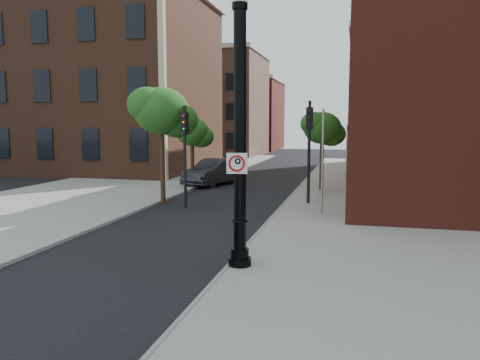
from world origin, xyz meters
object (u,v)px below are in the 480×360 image
(parked_car, at_px, (214,172))
(traffic_signal_left, at_px, (185,140))
(lamppost, at_px, (240,144))
(traffic_signal_right, at_px, (309,135))
(no_parking_sign, at_px, (237,163))

(parked_car, bearing_deg, traffic_signal_left, -65.23)
(parked_car, relative_size, traffic_signal_left, 1.07)
(lamppost, xyz_separation_m, traffic_signal_left, (-4.67, 8.33, -0.22))
(traffic_signal_left, xyz_separation_m, traffic_signal_right, (5.48, 2.06, 0.18))
(parked_car, bearing_deg, traffic_signal_right, -26.71)
(no_parking_sign, height_order, traffic_signal_left, traffic_signal_left)
(traffic_signal_left, bearing_deg, traffic_signal_right, 44.53)
(traffic_signal_right, bearing_deg, no_parking_sign, -105.75)
(lamppost, height_order, no_parking_sign, lamppost)
(no_parking_sign, height_order, traffic_signal_right, traffic_signal_right)
(parked_car, distance_m, traffic_signal_right, 9.51)
(lamppost, bearing_deg, traffic_signal_left, 119.27)
(lamppost, relative_size, traffic_signal_left, 1.56)
(lamppost, height_order, traffic_signal_left, lamppost)
(parked_car, height_order, traffic_signal_right, traffic_signal_right)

